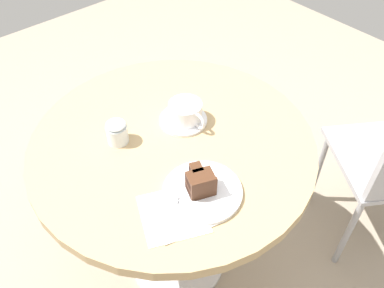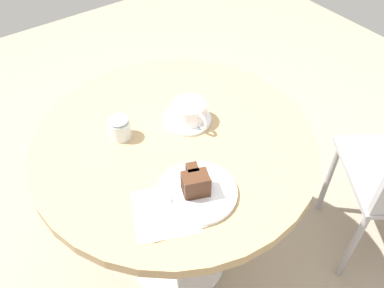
{
  "view_description": "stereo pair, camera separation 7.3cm",
  "coord_description": "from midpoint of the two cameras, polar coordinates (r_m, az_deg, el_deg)",
  "views": [
    {
      "loc": [
        0.68,
        -0.51,
        1.54
      ],
      "look_at": [
        0.08,
        0.01,
        0.74
      ],
      "focal_mm": 38.0,
      "sensor_mm": 36.0,
      "label": 1
    },
    {
      "loc": [
        0.72,
        -0.46,
        1.54
      ],
      "look_at": [
        0.08,
        0.01,
        0.74
      ],
      "focal_mm": 38.0,
      "sensor_mm": 36.0,
      "label": 2
    }
  ],
  "objects": [
    {
      "name": "cake_plate",
      "position": [
        1.06,
        2.76,
        -6.83
      ],
      "size": [
        0.21,
        0.21,
        0.01
      ],
      "color": "white",
      "rests_on": "cafe_table"
    },
    {
      "name": "sugar_pot",
      "position": [
        1.19,
        -8.37,
        2.29
      ],
      "size": [
        0.06,
        0.06,
        0.07
      ],
      "color": "silver",
      "rests_on": "cafe_table"
    },
    {
      "name": "napkin",
      "position": [
        1.02,
        -1.15,
        -9.51
      ],
      "size": [
        0.21,
        0.21,
        0.0
      ],
      "rotation": [
        0.0,
        0.0,
        1.14
      ],
      "color": "silver",
      "rests_on": "cafe_table"
    },
    {
      "name": "coffee_cup",
      "position": [
        1.23,
        1.46,
        4.58
      ],
      "size": [
        0.14,
        0.1,
        0.06
      ],
      "color": "white",
      "rests_on": "saucer"
    },
    {
      "name": "teaspoon",
      "position": [
        1.26,
        -0.8,
        4.34
      ],
      "size": [
        0.08,
        0.07,
        0.0
      ],
      "rotation": [
        0.0,
        0.0,
        2.47
      ],
      "color": "silver",
      "rests_on": "saucer"
    },
    {
      "name": "saucer",
      "position": [
        1.25,
        1.04,
        3.4
      ],
      "size": [
        0.15,
        0.15,
        0.01
      ],
      "color": "white",
      "rests_on": "cafe_table"
    },
    {
      "name": "fork",
      "position": [
        1.03,
        0.24,
        -8.04
      ],
      "size": [
        0.12,
        0.1,
        0.0
      ],
      "rotation": [
        0.0,
        0.0,
        3.8
      ],
      "color": "silver",
      "rests_on": "cake_plate"
    },
    {
      "name": "cake_slice",
      "position": [
        1.03,
        2.5,
        -5.49
      ],
      "size": [
        0.09,
        0.08,
        0.06
      ],
      "rotation": [
        0.0,
        0.0,
        2.76
      ],
      "color": "black",
      "rests_on": "cake_plate"
    },
    {
      "name": "cafe_table",
      "position": [
        1.27,
        -0.74,
        -2.86
      ],
      "size": [
        0.84,
        0.84,
        0.7
      ],
      "color": "tan",
      "rests_on": "ground"
    },
    {
      "name": "ground_plane",
      "position": [
        1.76,
        -0.56,
        -15.88
      ],
      "size": [
        4.4,
        4.4,
        0.01
      ],
      "primitive_type": "cube",
      "color": "gray",
      "rests_on": "ground"
    }
  ]
}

